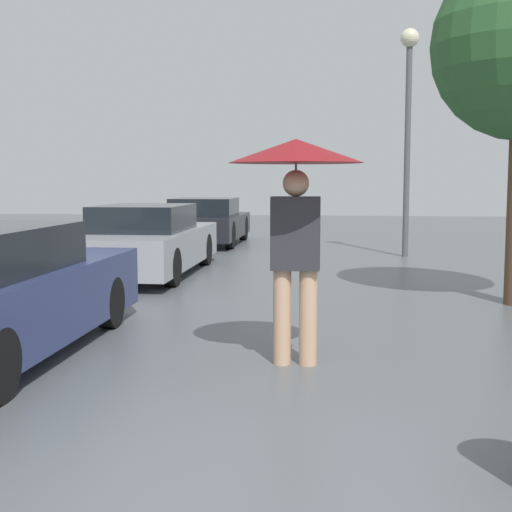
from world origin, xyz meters
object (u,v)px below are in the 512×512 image
Objects in this scene: parked_car_middle at (147,242)px; street_lamp at (408,100)px; parked_car_farthest at (206,222)px; pedestrian at (296,184)px.

parked_car_middle is 0.96× the size of street_lamp.
street_lamp reaches higher than parked_car_middle.
parked_car_farthest is 0.84× the size of street_lamp.
parked_car_farthest is at bearing 90.35° from parked_car_middle.
pedestrian is at bearing -101.40° from street_lamp.
parked_car_middle is 6.46m from street_lamp.
parked_car_middle is (-2.88, 5.81, -1.03)m from pedestrian.
street_lamp is (4.78, -2.47, 2.74)m from parked_car_farthest.
street_lamp is (1.86, 9.24, 1.70)m from pedestrian.
street_lamp is at bearing 78.60° from pedestrian.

